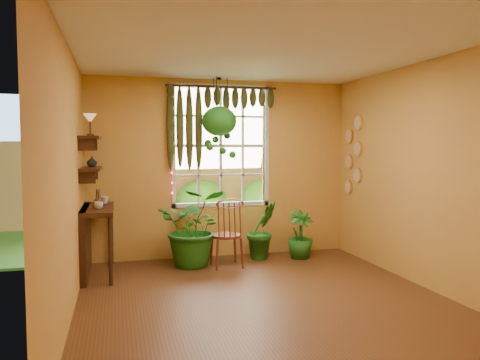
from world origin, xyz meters
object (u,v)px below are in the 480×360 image
object	(u,v)px
potted_plant_left	(195,227)
potted_plant_mid	(262,230)
hanging_basket	(219,125)
windsor_chair	(227,244)
counter_ledge	(89,234)

from	to	relation	value
potted_plant_left	potted_plant_mid	bearing A→B (deg)	9.71
potted_plant_left	hanging_basket	world-z (taller)	hanging_basket
windsor_chair	hanging_basket	xyz separation A→B (m)	(-0.00, 0.48, 1.68)
windsor_chair	potted_plant_mid	size ratio (longest dim) A/B	1.30
potted_plant_left	windsor_chair	bearing A→B (deg)	-22.92
hanging_basket	counter_ledge	bearing A→B (deg)	-166.90
potted_plant_left	potted_plant_mid	size ratio (longest dim) A/B	1.28
windsor_chair	potted_plant_mid	world-z (taller)	windsor_chair
counter_ledge	potted_plant_mid	size ratio (longest dim) A/B	1.39
potted_plant_mid	windsor_chair	bearing A→B (deg)	-150.09
windsor_chair	counter_ledge	bearing A→B (deg)	176.89
counter_ledge	windsor_chair	bearing A→B (deg)	-1.64
counter_ledge	hanging_basket	distance (m)	2.37
counter_ledge	potted_plant_mid	distance (m)	2.48
windsor_chair	hanging_basket	bearing A→B (deg)	88.82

